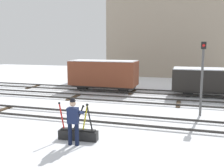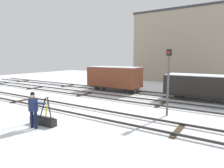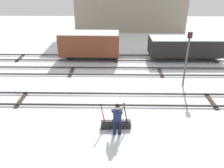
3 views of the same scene
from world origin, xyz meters
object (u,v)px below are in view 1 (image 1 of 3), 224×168
Objects in this scene: freight_car_far_end at (104,74)px; rail_worker at (73,119)px; signal_post at (202,71)px; switch_lever_frame at (78,133)px; freight_car_near_switch at (219,80)px.

rail_worker is at bearing -76.60° from freight_car_far_end.
signal_post reaches higher than rail_worker.
switch_lever_frame is 12.07m from freight_car_near_switch.
switch_lever_frame is at bearing 91.95° from rail_worker.
freight_car_near_switch is at bearing 74.90° from signal_post.
signal_post reaches higher than freight_car_near_switch.
rail_worker is 12.46m from freight_car_near_switch.
signal_post is 8.94m from freight_car_far_end.
signal_post is 5.77m from freight_car_near_switch.
freight_car_near_switch reaches higher than rail_worker.
freight_car_near_switch is (8.50, 0.00, -0.21)m from freight_car_far_end.
signal_post reaches higher than switch_lever_frame.
freight_car_far_end is (-7.02, 5.46, -0.92)m from signal_post.
rail_worker is 0.46× the size of signal_post.
freight_car_far_end is at bearing 98.85° from switch_lever_frame.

